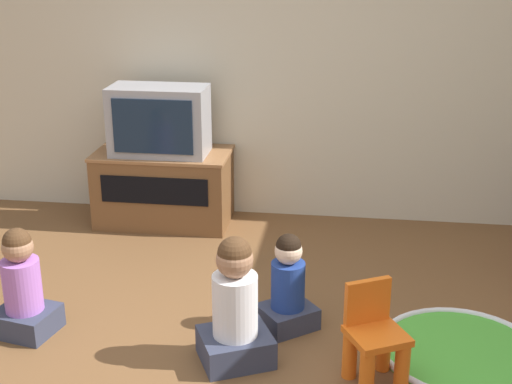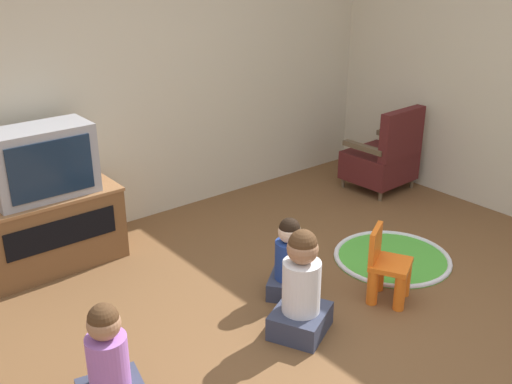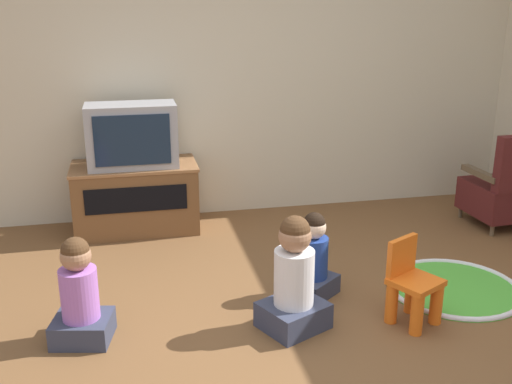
# 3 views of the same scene
# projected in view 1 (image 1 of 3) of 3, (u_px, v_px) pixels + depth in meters

# --- Properties ---
(ground_plane) EXTENTS (30.00, 30.00, 0.00)m
(ground_plane) POSITION_uv_depth(u_px,v_px,m) (253.00, 384.00, 3.64)
(ground_plane) COLOR brown
(wall_back) EXTENTS (5.69, 0.12, 2.70)m
(wall_back) POSITION_uv_depth(u_px,v_px,m) (277.00, 47.00, 5.47)
(wall_back) COLOR beige
(wall_back) RESTS_ON ground_plane
(tv_cabinet) EXTENTS (1.05, 0.57, 0.58)m
(tv_cabinet) POSITION_uv_depth(u_px,v_px,m) (164.00, 186.00, 5.60)
(tv_cabinet) COLOR brown
(tv_cabinet) RESTS_ON ground_plane
(television) EXTENTS (0.73, 0.38, 0.52)m
(television) POSITION_uv_depth(u_px,v_px,m) (159.00, 121.00, 5.37)
(television) COLOR #939399
(television) RESTS_ON tv_cabinet
(yellow_kid_chair) EXTENTS (0.37, 0.36, 0.53)m
(yellow_kid_chair) POSITION_uv_depth(u_px,v_px,m) (375.00, 342.00, 3.60)
(yellow_kid_chair) COLOR orange
(yellow_kid_chair) RESTS_ON ground_plane
(play_mat) EXTENTS (0.92, 0.92, 0.04)m
(play_mat) POSITION_uv_depth(u_px,v_px,m) (462.00, 350.00, 3.92)
(play_mat) COLOR green
(play_mat) RESTS_ON ground_plane
(child_watching_left) EXTENTS (0.40, 0.39, 0.59)m
(child_watching_left) POSITION_uv_depth(u_px,v_px,m) (288.00, 288.00, 4.09)
(child_watching_left) COLOR #33384C
(child_watching_left) RESTS_ON ground_plane
(child_watching_center) EXTENTS (0.47, 0.45, 0.72)m
(child_watching_center) POSITION_uv_depth(u_px,v_px,m) (235.00, 309.00, 3.74)
(child_watching_center) COLOR #33384C
(child_watching_center) RESTS_ON ground_plane
(child_watching_right) EXTENTS (0.38, 0.35, 0.65)m
(child_watching_right) POSITION_uv_depth(u_px,v_px,m) (23.00, 288.00, 4.03)
(child_watching_right) COLOR #33384C
(child_watching_right) RESTS_ON ground_plane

